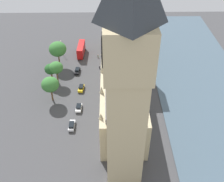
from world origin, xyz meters
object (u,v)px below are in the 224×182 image
(car_yellow_cab_kerbside, at_px, (81,88))
(car_white_trailing, at_px, (79,108))
(car_silver_opposite_hall, at_px, (72,125))
(street_lamp_slot_11, at_px, (61,45))
(pedestrian_corner, at_px, (100,67))
(plane_tree_slot_10, at_px, (58,49))
(plane_tree_leading, at_px, (50,85))
(plane_tree_midblock, at_px, (51,69))
(double_decker_bus_under_trees, at_px, (81,49))
(parliament_building, at_px, (119,63))
(car_black_far_end, at_px, (77,71))
(plane_tree_by_river_gate, at_px, (56,68))
(clock_tower, at_px, (127,85))
(pedestrian_near_tower, at_px, (98,56))

(car_yellow_cab_kerbside, height_order, car_white_trailing, same)
(car_silver_opposite_hall, bearing_deg, street_lamp_slot_11, 103.02)
(pedestrian_corner, height_order, plane_tree_slot_10, plane_tree_slot_10)
(plane_tree_leading, bearing_deg, car_silver_opposite_hall, 121.09)
(car_white_trailing, relative_size, plane_tree_midblock, 0.52)
(double_decker_bus_under_trees, height_order, car_yellow_cab_kerbside, double_decker_bus_under_trees)
(car_silver_opposite_hall, bearing_deg, plane_tree_leading, 123.06)
(parliament_building, height_order, car_black_far_end, parliament_building)
(street_lamp_slot_11, bearing_deg, plane_tree_midblock, 87.53)
(plane_tree_by_river_gate, bearing_deg, clock_tower, 119.22)
(plane_tree_midblock, bearing_deg, plane_tree_leading, 98.90)
(double_decker_bus_under_trees, bearing_deg, car_black_far_end, 90.05)
(plane_tree_by_river_gate, bearing_deg, street_lamp_slot_11, -86.77)
(plane_tree_midblock, height_order, plane_tree_by_river_gate, plane_tree_by_river_gate)
(car_yellow_cab_kerbside, xyz_separation_m, pedestrian_corner, (-6.58, -13.82, -0.18))
(parliament_building, relative_size, plane_tree_midblock, 8.86)
(car_black_far_end, height_order, street_lamp_slot_11, street_lamp_slot_11)
(parliament_building, bearing_deg, car_white_trailing, 48.49)
(pedestrian_near_tower, distance_m, plane_tree_slot_10, 18.36)
(car_silver_opposite_hall, relative_size, plane_tree_by_river_gate, 0.51)
(pedestrian_near_tower, height_order, pedestrian_corner, pedestrian_near_tower)
(car_white_trailing, bearing_deg, street_lamp_slot_11, -71.24)
(car_white_trailing, xyz_separation_m, pedestrian_near_tower, (-5.63, -33.45, -0.18))
(car_black_far_end, distance_m, plane_tree_leading, 19.45)
(car_white_trailing, xyz_separation_m, plane_tree_by_river_gate, (9.13, -15.46, 5.89))
(pedestrian_near_tower, bearing_deg, double_decker_bus_under_trees, -25.61)
(car_yellow_cab_kerbside, bearing_deg, car_silver_opposite_hall, 92.29)
(parliament_building, bearing_deg, plane_tree_midblock, 0.41)
(pedestrian_corner, xyz_separation_m, plane_tree_midblock, (17.84, 8.79, 5.21))
(pedestrian_near_tower, relative_size, plane_tree_by_river_gate, 0.17)
(car_black_far_end, relative_size, car_silver_opposite_hall, 1.00)
(plane_tree_leading, bearing_deg, parliament_building, -155.32)
(plane_tree_leading, height_order, plane_tree_midblock, plane_tree_leading)
(car_yellow_cab_kerbside, bearing_deg, double_decker_bus_under_trees, -79.12)
(car_black_far_end, bearing_deg, car_yellow_cab_kerbside, 106.82)
(plane_tree_midblock, distance_m, plane_tree_slot_10, 11.60)
(parliament_building, height_order, car_white_trailing, parliament_building)
(car_silver_opposite_hall, height_order, plane_tree_leading, plane_tree_leading)
(car_white_trailing, height_order, car_silver_opposite_hall, same)
(clock_tower, relative_size, car_silver_opposite_hall, 12.27)
(pedestrian_corner, bearing_deg, car_black_far_end, 150.81)
(car_silver_opposite_hall, height_order, plane_tree_by_river_gate, plane_tree_by_river_gate)
(pedestrian_corner, relative_size, street_lamp_slot_11, 0.24)
(car_white_trailing, height_order, street_lamp_slot_11, street_lamp_slot_11)
(car_yellow_cab_kerbside, height_order, pedestrian_near_tower, car_yellow_cab_kerbside)
(parliament_building, relative_size, plane_tree_slot_10, 6.46)
(double_decker_bus_under_trees, distance_m, plane_tree_by_river_gate, 22.45)
(pedestrian_near_tower, bearing_deg, parliament_building, 111.23)
(car_yellow_cab_kerbside, bearing_deg, plane_tree_leading, 37.59)
(clock_tower, bearing_deg, plane_tree_slot_10, -65.66)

